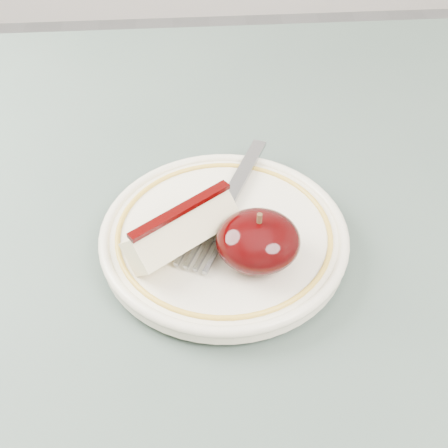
{
  "coord_description": "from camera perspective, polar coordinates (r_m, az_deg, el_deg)",
  "views": [
    {
      "loc": [
        0.04,
        -0.28,
        1.12
      ],
      "look_at": [
        0.06,
        0.07,
        0.78
      ],
      "focal_mm": 50.0,
      "sensor_mm": 36.0,
      "label": 1
    }
  ],
  "objects": [
    {
      "name": "apple_half",
      "position": [
        0.47,
        3.15,
        -1.56
      ],
      "size": [
        0.06,
        0.06,
        0.05
      ],
      "color": "black",
      "rests_on": "plate"
    },
    {
      "name": "apple_wedge",
      "position": [
        0.47,
        -3.88,
        -0.54
      ],
      "size": [
        0.1,
        0.08,
        0.04
      ],
      "rotation": [
        0.0,
        0.0,
        0.64
      ],
      "color": "beige",
      "rests_on": "plate"
    },
    {
      "name": "plate",
      "position": [
        0.5,
        0.0,
        -1.14
      ],
      "size": [
        0.2,
        0.2,
        0.02
      ],
      "color": "beige",
      "rests_on": "table"
    },
    {
      "name": "fork",
      "position": [
        0.52,
        0.24,
        1.95
      ],
      "size": [
        0.09,
        0.16,
        0.0
      ],
      "rotation": [
        0.0,
        0.0,
        1.14
      ],
      "color": "gray",
      "rests_on": "plate"
    },
    {
      "name": "table",
      "position": [
        0.54,
        -6.33,
        -14.15
      ],
      "size": [
        0.9,
        0.9,
        0.75
      ],
      "color": "brown",
      "rests_on": "ground"
    }
  ]
}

